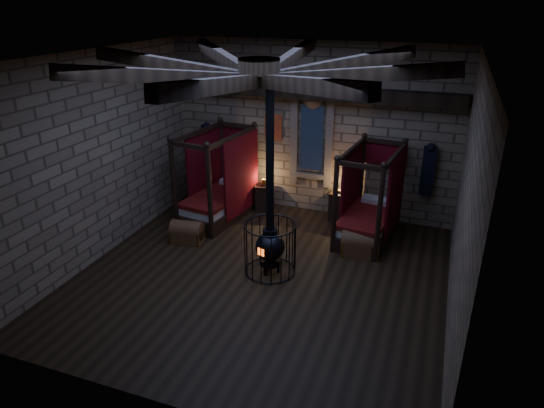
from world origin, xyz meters
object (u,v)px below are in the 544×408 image
(bed_left, at_px, (219,197))
(trunk_left, at_px, (187,232))
(stove, at_px, (270,244))
(bed_right, at_px, (368,216))
(trunk_right, at_px, (360,244))

(bed_left, distance_m, trunk_left, 1.50)
(trunk_left, distance_m, stove, 2.32)
(bed_right, relative_size, trunk_right, 2.49)
(stove, bearing_deg, trunk_left, -176.07)
(trunk_left, relative_size, trunk_right, 0.89)
(bed_left, bearing_deg, stove, -36.06)
(trunk_left, relative_size, stove, 0.18)
(bed_left, distance_m, trunk_right, 3.74)
(bed_right, bearing_deg, trunk_right, -83.65)
(bed_left, height_order, trunk_left, bed_left)
(bed_left, xyz_separation_m, trunk_right, (3.65, -0.72, -0.28))
(bed_left, relative_size, stove, 0.55)
(bed_right, xyz_separation_m, trunk_right, (-0.00, -0.89, -0.26))
(trunk_left, bearing_deg, bed_right, 16.41)
(bed_left, bearing_deg, trunk_left, -86.05)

